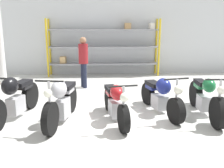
{
  "coord_description": "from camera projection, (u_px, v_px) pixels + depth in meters",
  "views": [
    {
      "loc": [
        -0.31,
        -5.5,
        2.07
      ],
      "look_at": [
        0.0,
        0.4,
        0.7
      ],
      "focal_mm": 40.0,
      "sensor_mm": 36.0,
      "label": 1
    }
  ],
  "objects": [
    {
      "name": "ground_plane",
      "position": [
        113.0,
        117.0,
        5.84
      ],
      "size": [
        30.0,
        30.0,
        0.0
      ],
      "primitive_type": "plane",
      "color": "silver"
    },
    {
      "name": "motorcycle_red",
      "position": [
        115.0,
        102.0,
        5.54
      ],
      "size": [
        0.63,
        1.94,
        0.96
      ],
      "rotation": [
        0.0,
        0.0,
        -1.4
      ],
      "color": "black",
      "rests_on": "ground_plane"
    },
    {
      "name": "person_browsing",
      "position": [
        83.0,
        58.0,
        8.45
      ],
      "size": [
        0.43,
        0.43,
        1.73
      ],
      "rotation": [
        0.0,
        0.0,
        3.61
      ],
      "color": "#1E2338",
      "rests_on": "ground_plane"
    },
    {
      "name": "back_wall",
      "position": [
        106.0,
        33.0,
        10.84
      ],
      "size": [
        30.0,
        0.08,
        3.6
      ],
      "color": "silver",
      "rests_on": "ground_plane"
    },
    {
      "name": "shelving_rack",
      "position": [
        104.0,
        46.0,
        10.61
      ],
      "size": [
        4.74,
        0.63,
        2.39
      ],
      "color": "gold",
      "rests_on": "ground_plane"
    },
    {
      "name": "motorcycle_blue",
      "position": [
        161.0,
        95.0,
        6.03
      ],
      "size": [
        0.74,
        2.03,
        1.0
      ],
      "rotation": [
        0.0,
        0.0,
        -1.34
      ],
      "color": "black",
      "rests_on": "ground_plane"
    },
    {
      "name": "motorcycle_black",
      "position": [
        14.0,
        98.0,
        5.63
      ],
      "size": [
        0.75,
        2.2,
        1.11
      ],
      "rotation": [
        0.0,
        0.0,
        -1.77
      ],
      "color": "black",
      "rests_on": "ground_plane"
    },
    {
      "name": "motorcycle_green",
      "position": [
        206.0,
        98.0,
        5.84
      ],
      "size": [
        0.61,
        2.17,
        1.04
      ],
      "rotation": [
        0.0,
        0.0,
        -1.64
      ],
      "color": "black",
      "rests_on": "ground_plane"
    },
    {
      "name": "motorcycle_silver",
      "position": [
        62.0,
        101.0,
        5.45
      ],
      "size": [
        0.65,
        2.02,
        1.08
      ],
      "rotation": [
        0.0,
        0.0,
        -1.75
      ],
      "color": "black",
      "rests_on": "ground_plane"
    }
  ]
}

